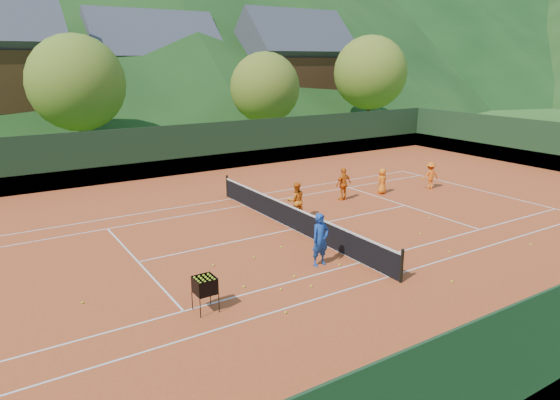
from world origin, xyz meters
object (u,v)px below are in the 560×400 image
student_b (343,184)px  coach (320,240)px  tennis_net (293,218)px  chalet_mid (154,77)px  ball_hopper (205,286)px  student_d (430,176)px  student_a (296,201)px  student_c (382,181)px  chalet_right (293,74)px

student_b → coach: bearing=39.2°
coach → tennis_net: bearing=67.4°
coach → chalet_mid: chalet_mid is taller
student_b → ball_hopper: bearing=27.0°
student_d → tennis_net: size_ratio=0.12×
student_a → student_c: bearing=-152.7°
student_c → student_d: bearing=161.6°
coach → ball_hopper: size_ratio=1.81×
student_b → student_d: student_b is taller
coach → tennis_net: 3.79m
coach → chalet_mid: size_ratio=0.14×
student_a → chalet_mid: bearing=-82.0°
tennis_net → chalet_right: chalet_right is taller
student_a → coach: bearing=81.8°
student_a → chalet_right: size_ratio=0.14×
coach → student_b: bearing=42.9°
chalet_right → student_c: bearing=-115.1°
coach → chalet_right: (21.30, 33.53, 4.33)m
student_c → chalet_mid: chalet_mid is taller
student_c → chalet_right: bearing=-121.1°
student_a → student_b: size_ratio=1.01×
tennis_net → ball_hopper: tennis_net is taller
tennis_net → chalet_mid: (6.00, 34.00, 4.47)m
student_c → chalet_right: (13.01, 27.76, 4.58)m
ball_hopper → student_a: bearing=39.3°
student_b → student_d: 5.39m
coach → ball_hopper: bearing=-171.4°
student_a → ball_hopper: bearing=56.1°
student_a → student_b: 3.86m
student_a → ball_hopper: size_ratio=1.64×
student_b → chalet_right: chalet_right is taller
student_b → chalet_mid: size_ratio=0.13×
student_a → chalet_right: bearing=-106.7°
chalet_right → student_d: bearing=-109.7°
student_b → tennis_net: (-4.52, -2.35, -0.31)m
tennis_net → chalet_right: (20.00, 30.00, 4.74)m
student_a → chalet_mid: chalet_mid is taller
student_c → ball_hopper: bearing=21.4°
student_d → student_a: bearing=19.0°
student_d → tennis_net: bearing=25.0°
student_a → student_c: 6.23m
student_c → tennis_net: student_c is taller
student_c → tennis_net: size_ratio=0.11×
student_b → chalet_right: size_ratio=0.14×
student_b → student_c: (2.47, -0.11, -0.15)m
ball_hopper → chalet_mid: 40.43m
student_b → tennis_net: bearing=21.3°
student_d → chalet_right: 30.49m
chalet_mid → chalet_right: chalet_right is taller
student_a → student_d: bearing=-160.0°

